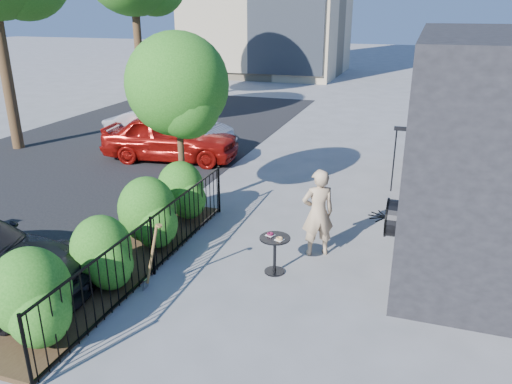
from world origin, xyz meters
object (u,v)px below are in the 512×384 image
(cafe_table, at_px, (275,248))
(car_silver, at_px, (169,130))
(woman, at_px, (318,213))
(car_red, at_px, (171,137))
(patio_tree, at_px, (180,91))
(shovel, at_px, (151,261))

(cafe_table, relative_size, car_silver, 0.17)
(woman, height_order, car_silver, woman)
(car_red, bearing_deg, cafe_table, -146.35)
(woman, relative_size, car_red, 0.41)
(patio_tree, distance_m, car_red, 4.77)
(patio_tree, height_order, car_red, patio_tree)
(patio_tree, height_order, shovel, patio_tree)
(patio_tree, xyz_separation_m, car_silver, (-2.79, 4.56, -2.07))
(cafe_table, bearing_deg, car_red, 131.31)
(shovel, bearing_deg, woman, 43.20)
(patio_tree, bearing_deg, woman, -18.29)
(shovel, xyz_separation_m, car_red, (-3.25, 6.91, 0.15))
(cafe_table, relative_size, woman, 0.43)
(patio_tree, xyz_separation_m, car_red, (-2.26, 3.66, -2.06))
(patio_tree, height_order, cafe_table, patio_tree)
(car_red, distance_m, car_silver, 1.04)
(car_silver, bearing_deg, patio_tree, -145.38)
(cafe_table, height_order, woman, woman)
(cafe_table, bearing_deg, car_silver, 130.01)
(patio_tree, xyz_separation_m, shovel, (0.98, -3.24, -2.21))
(shovel, height_order, car_red, car_red)
(woman, bearing_deg, car_red, -69.41)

